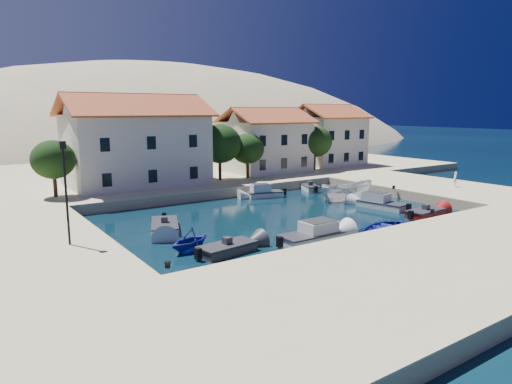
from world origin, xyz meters
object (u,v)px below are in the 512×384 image
Objects in this scene: lamppost at (65,183)px; building_mid at (266,139)px; building_right at (327,134)px; rowboat_south at (387,232)px; cabin_cruiser_south at (311,235)px; pedestrian at (455,179)px; building_left at (136,139)px; boat_east at (346,201)px; cabin_cruiser_east at (382,203)px.

building_mid is at bearing 35.45° from lamppost.
building_mid is 1.11× the size of building_right.
rowboat_south is at bearing -17.07° from lamppost.
pedestrian reaches higher than cabin_cruiser_south.
building_left is 23.38m from boat_east.
building_right reaches higher than pedestrian.
cabin_cruiser_south is at bearing 66.04° from rowboat_south.
boat_east reaches higher than rowboat_south.
building_mid is at bearing -175.24° from building_right.
building_left is 3.14× the size of cabin_cruiser_south.
cabin_cruiser_south is 0.82× the size of boat_east.
boat_east is 12.42m from pedestrian.
boat_east is (6.07, 10.16, 0.00)m from rowboat_south.
boat_east is (-2.34, -17.31, -5.22)m from building_mid.
building_mid is 22.19m from cabin_cruiser_east.
lamppost reaches higher than pedestrian.
building_right is 23.90m from boat_east.
building_right reaches higher than boat_east.
building_mid is at bearing 6.63° from boat_east.
building_left reaches higher than cabin_cruiser_south.
pedestrian is at bearing 10.53° from cabin_cruiser_south.
cabin_cruiser_south is at bearing 139.91° from boat_east.
building_right is at bearing -48.59° from rowboat_south.
building_left reaches higher than building_right.
building_right is (12.00, 1.00, 0.25)m from building_mid.
pedestrian is at bearing -37.43° from building_left.
building_left is at bearing -176.19° from building_right.
cabin_cruiser_east is 4.30m from boat_east.
cabin_cruiser_south is at bearing -119.45° from building_mid.
cabin_cruiser_east is at bearing -1.21° from lamppost.
boat_east is at bearing -128.07° from building_right.
cabin_cruiser_east is 11.29m from pedestrian.
building_right reaches higher than rowboat_south.
lamppost is 16.17m from cabin_cruiser_south.
cabin_cruiser_south is at bearing -33.47° from pedestrian.
lamppost is 22.57m from rowboat_south.
boat_east is (-14.34, -18.31, -5.47)m from building_right.
building_left is 28.78m from rowboat_south.
building_mid is at bearing -29.98° from rowboat_south.
pedestrian is (38.62, -0.76, -2.96)m from lamppost.
pedestrian is at bearing -97.21° from building_right.
building_mid is 2.24× the size of cabin_cruiser_south.
rowboat_south is (21.09, -6.48, -4.75)m from lamppost.
building_mid is 1.85× the size of boat_east.
boat_east is at bearing -46.17° from building_left.
building_mid is at bearing -16.94° from cabin_cruiser_east.
building_mid is 36.21m from lamppost.
building_right is 1.66× the size of boat_east.
building_left is at bearing 97.14° from cabin_cruiser_south.
boat_east is at bearing -97.71° from building_mid.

